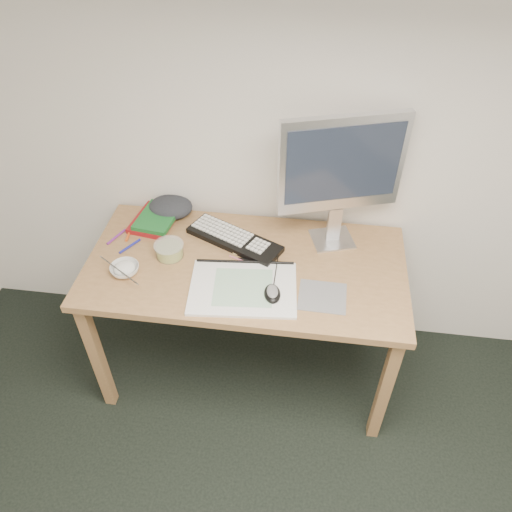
{
  "coord_description": "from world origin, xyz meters",
  "views": [
    {
      "loc": [
        0.07,
        -0.15,
        2.24
      ],
      "look_at": [
        -0.14,
        1.4,
        0.83
      ],
      "focal_mm": 35.0,
      "sensor_mm": 36.0,
      "label": 1
    }
  ],
  "objects": [
    {
      "name": "pencil_tan",
      "position": [
        -0.16,
        1.46,
        0.75
      ],
      "size": [
        0.19,
        0.06,
        0.01
      ],
      "primitive_type": "cylinder",
      "rotation": [
        0.0,
        1.57,
        -0.3
      ],
      "color": "tan",
      "rests_on": "desk"
    },
    {
      "name": "desk",
      "position": [
        -0.19,
        1.43,
        0.67
      ],
      "size": [
        1.4,
        0.7,
        0.75
      ],
      "color": "#AC7F4F",
      "rests_on": "ground"
    },
    {
      "name": "pencil_black",
      "position": [
        -0.13,
        1.44,
        0.75
      ],
      "size": [
        0.19,
        0.05,
        0.01
      ],
      "primitive_type": "cylinder",
      "rotation": [
        0.0,
        1.57,
        -0.2
      ],
      "color": "black",
      "rests_on": "desk"
    },
    {
      "name": "chopsticks",
      "position": [
        -0.7,
        1.28,
        0.79
      ],
      "size": [
        0.22,
        0.16,
        0.02
      ],
      "primitive_type": "cylinder",
      "rotation": [
        0.0,
        1.57,
        -0.59
      ],
      "color": "silver",
      "rests_on": "rice_bowl"
    },
    {
      "name": "sketchpad",
      "position": [
        -0.17,
        1.28,
        0.76
      ],
      "size": [
        0.47,
        0.35,
        0.01
      ],
      "primitive_type": "cube",
      "rotation": [
        0.0,
        0.0,
        0.09
      ],
      "color": "white",
      "rests_on": "desk"
    },
    {
      "name": "pencil_pink",
      "position": [
        -0.19,
        1.44,
        0.75
      ],
      "size": [
        0.16,
        0.07,
        0.01
      ],
      "primitive_type": "cylinder",
      "rotation": [
        0.0,
        1.57,
        -0.38
      ],
      "color": "#DB6D8D",
      "rests_on": "desk"
    },
    {
      "name": "fruit_tub",
      "position": [
        -0.53,
        1.44,
        0.78
      ],
      "size": [
        0.16,
        0.16,
        0.06
      ],
      "primitive_type": "cylinder",
      "rotation": [
        0.0,
        0.0,
        -0.29
      ],
      "color": "gold",
      "rests_on": "desk"
    },
    {
      "name": "mousepad",
      "position": [
        0.15,
        1.28,
        0.75
      ],
      "size": [
        0.2,
        0.18,
        0.0
      ],
      "primitive_type": "cube",
      "rotation": [
        0.0,
        0.0,
        -0.02
      ],
      "color": "gray",
      "rests_on": "desk"
    },
    {
      "name": "book_red",
      "position": [
        -0.67,
        1.67,
        0.76
      ],
      "size": [
        0.22,
        0.27,
        0.02
      ],
      "primitive_type": "cube",
      "rotation": [
        0.0,
        0.0,
        -0.16
      ],
      "color": "maroon",
      "rests_on": "desk"
    },
    {
      "name": "marker_purple",
      "position": [
        -0.81,
        1.53,
        0.76
      ],
      "size": [
        0.06,
        0.12,
        0.01
      ],
      "primitive_type": "cylinder",
      "rotation": [
        0.0,
        1.57,
        1.18
      ],
      "color": "#73258A",
      "rests_on": "desk"
    },
    {
      "name": "monitor",
      "position": [
        0.18,
        1.65,
        1.14
      ],
      "size": [
        0.52,
        0.21,
        0.62
      ],
      "rotation": [
        0.0,
        0.0,
        0.31
      ],
      "color": "silver",
      "rests_on": "desk"
    },
    {
      "name": "rice_bowl",
      "position": [
        -0.69,
        1.31,
        0.77
      ],
      "size": [
        0.13,
        0.13,
        0.04
      ],
      "primitive_type": "imported",
      "rotation": [
        0.0,
        0.0,
        0.03
      ],
      "color": "silver",
      "rests_on": "desk"
    },
    {
      "name": "keyboard",
      "position": [
        -0.26,
        1.57,
        0.76
      ],
      "size": [
        0.47,
        0.33,
        0.03
      ],
      "primitive_type": "cube",
      "rotation": [
        0.0,
        0.0,
        -0.45
      ],
      "color": "black",
      "rests_on": "desk"
    },
    {
      "name": "mouse",
      "position": [
        -0.05,
        1.25,
        0.78
      ],
      "size": [
        0.09,
        0.12,
        0.04
      ],
      "primitive_type": "ellipsoid",
      "rotation": [
        0.0,
        0.0,
        0.19
      ],
      "color": "black",
      "rests_on": "sketchpad"
    },
    {
      "name": "marker_blue",
      "position": [
        -0.73,
        1.47,
        0.76
      ],
      "size": [
        0.07,
        0.11,
        0.01
      ],
      "primitive_type": "cylinder",
      "rotation": [
        0.0,
        1.57,
        1.03
      ],
      "color": "#1D219D",
      "rests_on": "desk"
    },
    {
      "name": "book_green",
      "position": [
        -0.65,
        1.66,
        0.78
      ],
      "size": [
        0.2,
        0.25,
        0.02
      ],
      "primitive_type": "cube",
      "rotation": [
        0.0,
        0.0,
        -0.14
      ],
      "color": "#196528",
      "rests_on": "book_red"
    },
    {
      "name": "cloth_lump",
      "position": [
        -0.6,
        1.74,
        0.79
      ],
      "size": [
        0.21,
        0.18,
        0.07
      ],
      "primitive_type": "ellipsoid",
      "rotation": [
        0.0,
        0.0,
        -0.2
      ],
      "color": "#23272A",
      "rests_on": "desk"
    },
    {
      "name": "marker_orange",
      "position": [
        -0.76,
        1.57,
        0.76
      ],
      "size": [
        0.02,
        0.13,
        0.01
      ],
      "primitive_type": "cylinder",
      "rotation": [
        0.0,
        1.57,
        1.65
      ],
      "color": "#E0581A",
      "rests_on": "desk"
    }
  ]
}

